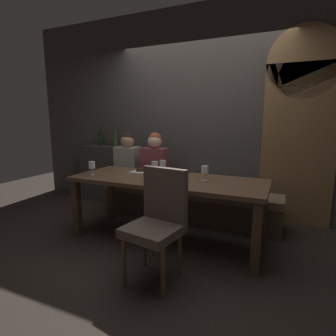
{
  "coord_description": "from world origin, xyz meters",
  "views": [
    {
      "loc": [
        1.22,
        -2.74,
        1.4
      ],
      "look_at": [
        -0.03,
        0.09,
        0.84
      ],
      "focal_mm": 28.9,
      "sensor_mm": 36.0,
      "label": 1
    }
  ],
  "objects": [
    {
      "name": "wine_glass_center_back",
      "position": [
        -0.9,
        -0.19,
        0.86
      ],
      "size": [
        0.08,
        0.08,
        0.16
      ],
      "color": "silver",
      "rests_on": "dining_table"
    },
    {
      "name": "wine_glass_center_front",
      "position": [
        -0.05,
        -0.27,
        0.86
      ],
      "size": [
        0.08,
        0.08,
        0.16
      ],
      "color": "silver",
      "rests_on": "dining_table"
    },
    {
      "name": "banquette_bench",
      "position": [
        0.0,
        0.7,
        0.23
      ],
      "size": [
        2.5,
        0.44,
        0.45
      ],
      "color": "#4A3C2E",
      "rests_on": "ground"
    },
    {
      "name": "chair_near_side",
      "position": [
        0.23,
        -0.72,
        0.56
      ],
      "size": [
        0.51,
        0.51,
        0.98
      ],
      "color": "brown",
      "rests_on": "ground"
    },
    {
      "name": "wine_glass_near_right",
      "position": [
        -0.16,
        0.23,
        0.85
      ],
      "size": [
        0.08,
        0.08,
        0.16
      ],
      "color": "silver",
      "rests_on": "dining_table"
    },
    {
      "name": "wine_bottle_dark_red",
      "position": [
        -1.72,
        1.06,
        1.07
      ],
      "size": [
        0.08,
        0.08,
        0.33
      ],
      "color": "black",
      "rests_on": "back_counter"
    },
    {
      "name": "wine_glass_end_right",
      "position": [
        -0.21,
        0.11,
        0.86
      ],
      "size": [
        0.08,
        0.08,
        0.16
      ],
      "color": "silver",
      "rests_on": "dining_table"
    },
    {
      "name": "diner_redhead",
      "position": [
        -0.97,
        0.72,
        0.81
      ],
      "size": [
        0.36,
        0.24,
        0.76
      ],
      "color": "#9E9384",
      "rests_on": "banquette_bench"
    },
    {
      "name": "diner_bearded",
      "position": [
        -0.5,
        0.68,
        0.81
      ],
      "size": [
        0.36,
        0.24,
        0.77
      ],
      "color": "brown",
      "rests_on": "banquette_bench"
    },
    {
      "name": "back_counter",
      "position": [
        -1.55,
        1.04,
        0.47
      ],
      "size": [
        1.1,
        0.28,
        0.95
      ],
      "primitive_type": "cube",
      "color": "#38342F",
      "rests_on": "ground"
    },
    {
      "name": "dining_table",
      "position": [
        0.0,
        0.0,
        0.65
      ],
      "size": [
        2.2,
        0.84,
        0.74
      ],
      "color": "#493422",
      "rests_on": "ground"
    },
    {
      "name": "dessert_plate",
      "position": [
        -0.47,
        0.18,
        0.75
      ],
      "size": [
        0.19,
        0.19,
        0.05
      ],
      "color": "white",
      "rests_on": "dining_table"
    },
    {
      "name": "fork_on_table",
      "position": [
        -0.33,
        0.19,
        0.74
      ],
      "size": [
        0.04,
        0.17,
        0.01
      ],
      "primitive_type": "cube",
      "rotation": [
        0.0,
        0.0,
        -0.13
      ],
      "color": "silver",
      "rests_on": "dining_table"
    },
    {
      "name": "folded_napkin",
      "position": [
        -0.12,
        -0.11,
        0.74
      ],
      "size": [
        0.12,
        0.11,
        0.01
      ],
      "primitive_type": "cube",
      "rotation": [
        0.0,
        0.0,
        -0.15
      ],
      "color": "silver",
      "rests_on": "dining_table"
    },
    {
      "name": "wine_bottle_pale_label",
      "position": [
        -1.43,
        1.06,
        1.07
      ],
      "size": [
        0.08,
        0.08,
        0.33
      ],
      "color": "#384728",
      "rests_on": "back_counter"
    },
    {
      "name": "ground",
      "position": [
        0.0,
        0.0,
        0.0
      ],
      "size": [
        9.0,
        9.0,
        0.0
      ],
      "primitive_type": "plane",
      "color": "black"
    },
    {
      "name": "back_wall_tiled",
      "position": [
        0.0,
        1.22,
        1.5
      ],
      "size": [
        6.0,
        0.12,
        3.0
      ],
      "primitive_type": "cube",
      "color": "#423D38",
      "rests_on": "ground"
    },
    {
      "name": "arched_door",
      "position": [
        1.35,
        1.15,
        1.36
      ],
      "size": [
        0.9,
        0.05,
        2.55
      ],
      "color": "brown",
      "rests_on": "ground"
    },
    {
      "name": "wine_glass_far_left",
      "position": [
        0.43,
        0.05,
        0.86
      ],
      "size": [
        0.08,
        0.08,
        0.16
      ],
      "color": "silver",
      "rests_on": "dining_table"
    }
  ]
}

